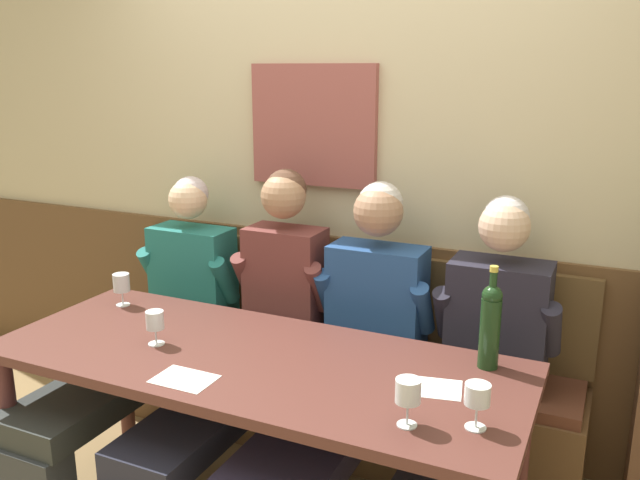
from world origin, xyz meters
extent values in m
cube|color=beige|center=(0.00, 1.09, 1.40)|extent=(6.80, 0.08, 2.80)
cube|color=#954E49|center=(-0.18, 1.03, 1.52)|extent=(0.64, 0.04, 0.57)
cube|color=brown|center=(0.00, 1.04, 0.49)|extent=(6.80, 0.03, 0.99)
cube|color=brown|center=(0.00, 0.81, 0.22)|extent=(2.33, 0.42, 0.44)
cube|color=brown|center=(0.00, 0.81, 0.47)|extent=(2.28, 0.39, 0.05)
cube|color=brown|center=(0.00, 1.00, 0.71)|extent=(2.33, 0.04, 0.45)
cube|color=#542C26|center=(0.00, 0.12, 0.72)|extent=(2.03, 0.80, 0.04)
cylinder|color=#552B2B|center=(-0.94, -0.21, 0.35)|extent=(0.07, 0.07, 0.70)
cylinder|color=#522A23|center=(-0.94, 0.45, 0.35)|extent=(0.07, 0.07, 0.70)
cylinder|color=#542825|center=(0.94, 0.45, 0.35)|extent=(0.07, 0.07, 0.70)
cube|color=#2F3432|center=(-0.76, 0.22, 0.43)|extent=(0.35, 1.10, 0.11)
cube|color=#22726D|center=(-0.76, 0.81, 0.75)|extent=(0.41, 0.21, 0.52)
sphere|color=beige|center=(-0.76, 0.80, 1.16)|extent=(0.19, 0.19, 0.19)
sphere|color=beige|center=(-0.76, 0.83, 1.18)|extent=(0.18, 0.18, 0.18)
cylinder|color=#22726D|center=(-0.98, 0.77, 0.77)|extent=(0.08, 0.20, 0.27)
cylinder|color=#22726D|center=(-0.54, 0.77, 0.77)|extent=(0.08, 0.20, 0.27)
cube|color=#232534|center=(-0.23, 0.22, 0.43)|extent=(0.31, 1.10, 0.11)
cube|color=brown|center=(-0.23, 0.81, 0.78)|extent=(0.36, 0.21, 0.57)
sphere|color=tan|center=(-0.23, 0.80, 1.22)|extent=(0.21, 0.21, 0.21)
sphere|color=brown|center=(-0.23, 0.83, 1.24)|extent=(0.19, 0.19, 0.19)
cylinder|color=brown|center=(-0.42, 0.77, 0.81)|extent=(0.08, 0.20, 0.27)
cylinder|color=brown|center=(-0.03, 0.77, 0.81)|extent=(0.08, 0.20, 0.27)
cube|color=#2F2940|center=(0.24, 0.22, 0.43)|extent=(0.36, 1.10, 0.11)
cube|color=#244A87|center=(0.24, 0.81, 0.76)|extent=(0.43, 0.21, 0.54)
sphere|color=tan|center=(0.24, 0.80, 1.19)|extent=(0.22, 0.22, 0.22)
sphere|color=beige|center=(0.24, 0.83, 1.21)|extent=(0.20, 0.20, 0.20)
cylinder|color=#244A87|center=(0.01, 0.77, 0.78)|extent=(0.08, 0.20, 0.27)
cylinder|color=#244A87|center=(0.46, 0.77, 0.78)|extent=(0.08, 0.20, 0.27)
cube|color=#2A2831|center=(0.77, 0.22, 0.43)|extent=(0.34, 1.09, 0.11)
cube|color=#22212E|center=(0.77, 0.81, 0.76)|extent=(0.41, 0.23, 0.53)
sphere|color=beige|center=(0.77, 0.80, 1.17)|extent=(0.21, 0.21, 0.21)
sphere|color=silver|center=(0.77, 0.83, 1.20)|extent=(0.19, 0.19, 0.19)
cylinder|color=#22212E|center=(0.56, 0.76, 0.78)|extent=(0.08, 0.20, 0.27)
cylinder|color=#22212E|center=(0.99, 0.76, 0.78)|extent=(0.08, 0.20, 0.27)
cylinder|color=#183518|center=(0.81, 0.40, 0.87)|extent=(0.07, 0.07, 0.26)
sphere|color=#183518|center=(0.81, 0.40, 1.02)|extent=(0.07, 0.07, 0.07)
cylinder|color=#183518|center=(0.81, 0.40, 1.06)|extent=(0.03, 0.03, 0.08)
cylinder|color=gold|center=(0.81, 0.40, 1.11)|extent=(0.03, 0.03, 0.02)
cylinder|color=silver|center=(-0.81, 0.34, 0.75)|extent=(0.06, 0.06, 0.00)
cylinder|color=silver|center=(-0.81, 0.34, 0.78)|extent=(0.01, 0.01, 0.06)
cylinder|color=silver|center=(-0.81, 0.34, 0.85)|extent=(0.07, 0.07, 0.08)
cylinder|color=silver|center=(0.86, -0.04, 0.75)|extent=(0.06, 0.06, 0.00)
cylinder|color=silver|center=(0.86, -0.04, 0.79)|extent=(0.01, 0.01, 0.08)
cylinder|color=silver|center=(0.86, -0.04, 0.86)|extent=(0.08, 0.08, 0.06)
cylinder|color=#EBD679|center=(0.86, -0.04, 0.83)|extent=(0.07, 0.07, 0.02)
cylinder|color=silver|center=(-0.40, 0.06, 0.75)|extent=(0.06, 0.06, 0.00)
cylinder|color=silver|center=(-0.40, 0.06, 0.78)|extent=(0.01, 0.01, 0.06)
cylinder|color=silver|center=(-0.40, 0.06, 0.84)|extent=(0.07, 0.07, 0.07)
cylinder|color=silver|center=(0.67, -0.11, 0.75)|extent=(0.06, 0.06, 0.00)
cylinder|color=silver|center=(0.67, -0.11, 0.79)|extent=(0.01, 0.01, 0.07)
cylinder|color=silver|center=(0.67, -0.11, 0.86)|extent=(0.08, 0.08, 0.07)
cylinder|color=#E9E27A|center=(0.67, -0.11, 0.83)|extent=(0.07, 0.07, 0.03)
cube|color=white|center=(-0.12, -0.14, 0.75)|extent=(0.21, 0.15, 0.00)
cube|color=white|center=(0.67, 0.15, 0.75)|extent=(0.24, 0.19, 0.00)
camera|label=1|loc=(1.18, -1.83, 1.79)|focal=36.90mm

